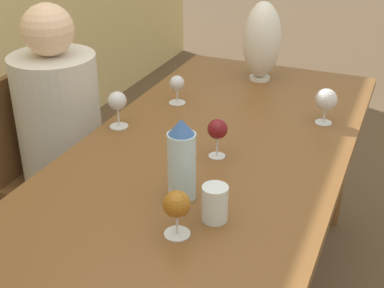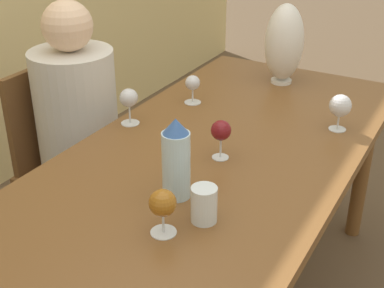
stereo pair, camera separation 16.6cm
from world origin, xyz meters
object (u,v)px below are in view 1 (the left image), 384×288
(wine_glass_4, at_px, (177,84))
(chair_far, at_px, (52,166))
(water_tumbler, at_px, (215,203))
(wine_glass_0, at_px, (218,130))
(wine_glass_2, at_px, (326,100))
(vase, at_px, (262,40))
(wine_glass_3, at_px, (117,102))
(wine_glass_5, at_px, (177,205))
(person_far, at_px, (64,137))
(water_bottle, at_px, (182,160))

(wine_glass_4, bearing_deg, chair_far, 114.67)
(water_tumbler, height_order, wine_glass_4, wine_glass_4)
(wine_glass_0, distance_m, wine_glass_2, 0.50)
(vase, bearing_deg, wine_glass_2, -135.27)
(wine_glass_3, distance_m, chair_far, 0.56)
(wine_glass_3, relative_size, wine_glass_5, 1.07)
(wine_glass_4, bearing_deg, vase, -30.17)
(wine_glass_5, xyz_separation_m, person_far, (0.59, 0.79, -0.23))
(wine_glass_0, relative_size, wine_glass_4, 1.15)
(water_bottle, relative_size, wine_glass_3, 1.79)
(vase, relative_size, person_far, 0.30)
(water_bottle, bearing_deg, chair_far, 62.96)
(water_bottle, xyz_separation_m, wine_glass_3, (0.35, 0.41, -0.02))
(water_tumbler, xyz_separation_m, vase, (1.12, 0.20, 0.13))
(wine_glass_2, distance_m, wine_glass_5, 0.88)
(vase, bearing_deg, wine_glass_3, 153.90)
(chair_far, bearing_deg, wine_glass_5, -123.93)
(water_tumbler, bearing_deg, vase, 10.25)
(vase, relative_size, wine_glass_5, 2.71)
(wine_glass_0, xyz_separation_m, chair_far, (0.14, 0.82, -0.39))
(vase, bearing_deg, wine_glass_0, -174.11)
(wine_glass_2, distance_m, chair_far, 1.19)
(wine_glass_3, xyz_separation_m, chair_far, (0.06, 0.39, -0.39))
(wine_glass_2, height_order, person_far, person_far)
(person_far, bearing_deg, wine_glass_0, -100.78)
(wine_glass_3, relative_size, chair_far, 0.16)
(wine_glass_0, relative_size, wine_glass_2, 0.99)
(vase, height_order, wine_glass_3, vase)
(water_bottle, distance_m, wine_glass_3, 0.54)
(wine_glass_3, distance_m, wine_glass_4, 0.31)
(wine_glass_0, xyz_separation_m, wine_glass_5, (-0.45, -0.05, -0.01))
(person_far, bearing_deg, water_bottle, -119.65)
(wine_glass_4, xyz_separation_m, chair_far, (-0.23, 0.50, -0.37))
(water_bottle, relative_size, vase, 0.70)
(water_bottle, bearing_deg, wine_glass_5, -160.12)
(water_tumbler, bearing_deg, chair_far, 62.73)
(wine_glass_2, bearing_deg, wine_glass_3, 115.43)
(vase, distance_m, wine_glass_0, 0.78)
(person_far, bearing_deg, water_tumbler, -119.51)
(wine_glass_2, bearing_deg, person_far, 104.92)
(wine_glass_5, distance_m, chair_far, 1.12)
(wine_glass_5, relative_size, chair_far, 0.15)
(vase, bearing_deg, water_tumbler, -169.75)
(water_bottle, height_order, water_tumbler, water_bottle)
(water_tumbler, height_order, wine_glass_0, wine_glass_0)
(wine_glass_3, bearing_deg, water_bottle, -130.09)
(water_tumbler, relative_size, wine_glass_2, 0.76)
(wine_glass_0, relative_size, person_far, 0.11)
(wine_glass_5, bearing_deg, wine_glass_3, 42.42)
(wine_glass_0, distance_m, wine_glass_4, 0.49)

